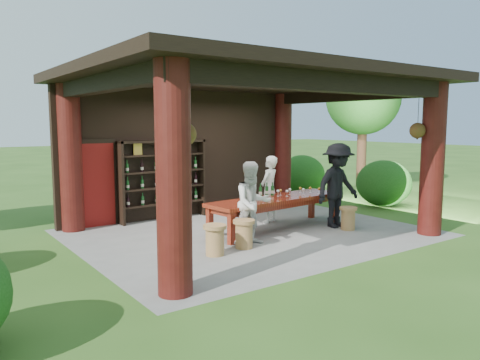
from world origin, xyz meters
TOP-DOWN VIEW (x-y plane):
  - ground at (0.00, 0.00)m, footprint 90.00×90.00m
  - pavilion at (-0.01, 0.43)m, footprint 7.50×6.00m
  - wine_shelf at (-0.92, 2.45)m, footprint 2.29×0.35m
  - tasting_table at (0.68, -0.09)m, footprint 3.62×1.24m
  - stool_near_left at (-0.88, -0.97)m, footprint 0.43×0.43m
  - stool_near_right at (2.00, -1.07)m, footprint 0.40×0.40m
  - stool_far_left at (-1.62, -1.05)m, footprint 0.44×0.44m
  - host at (1.06, 0.64)m, footprint 0.71×0.61m
  - guest_woman at (-0.57, -0.82)m, footprint 0.91×0.76m
  - guest_man at (2.01, -0.72)m, footprint 1.30×0.77m
  - table_bottles at (0.64, 0.22)m, footprint 0.43×0.11m
  - table_glasses at (1.35, -0.02)m, footprint 1.13×0.41m
  - napkin_basket at (-0.08, -0.20)m, footprint 0.28×0.20m
  - shrubs at (1.50, -0.17)m, footprint 14.47×7.79m
  - trees at (3.32, 1.86)m, footprint 21.68×8.78m

SIDE VIEW (x-z plane):
  - ground at x=0.00m, z-range 0.00..0.00m
  - stool_near_right at x=2.00m, z-range 0.02..0.54m
  - stool_near_left at x=-0.88m, z-range 0.02..0.58m
  - stool_far_left at x=-1.62m, z-range 0.02..0.59m
  - shrubs at x=1.50m, z-range -0.11..1.25m
  - tasting_table at x=0.68m, z-range 0.26..1.01m
  - napkin_basket at x=-0.08m, z-range 0.75..0.89m
  - host at x=1.06m, z-range 0.00..1.65m
  - table_glasses at x=1.35m, z-range 0.75..0.90m
  - guest_woman at x=-0.57m, z-range 0.00..1.68m
  - table_bottles at x=0.64m, z-range 0.75..1.06m
  - guest_man at x=2.01m, z-range 0.00..1.98m
  - wine_shelf at x=-0.92m, z-range 0.01..2.02m
  - pavilion at x=-0.01m, z-range 0.33..3.93m
  - trees at x=3.32m, z-range 0.97..5.77m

